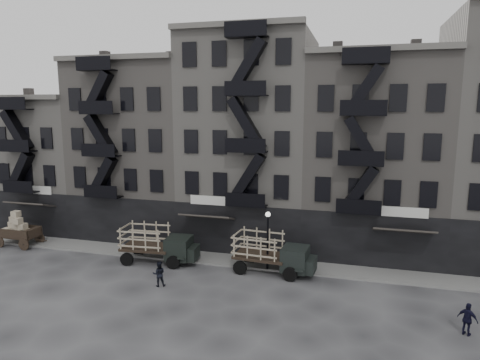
% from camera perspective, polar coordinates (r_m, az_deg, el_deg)
% --- Properties ---
extents(ground, '(140.00, 140.00, 0.00)m').
position_cam_1_polar(ground, '(29.29, -3.32, -13.24)').
color(ground, '#38383A').
rests_on(ground, ground).
extents(sidewalk, '(55.00, 2.50, 0.15)m').
position_cam_1_polar(sidewalk, '(32.58, -1.19, -10.63)').
color(sidewalk, slate).
rests_on(sidewalk, ground).
extents(building_west, '(10.00, 11.35, 13.20)m').
position_cam_1_polar(building_west, '(45.82, -23.65, 2.17)').
color(building_west, gray).
rests_on(building_west, ground).
extents(building_midwest, '(10.00, 11.35, 16.20)m').
position_cam_1_polar(building_midwest, '(40.15, -12.57, 3.95)').
color(building_midwest, slate).
rests_on(building_midwest, ground).
extents(building_center, '(10.00, 11.35, 18.20)m').
position_cam_1_polar(building_center, '(36.50, 1.47, 5.18)').
color(building_center, gray).
rests_on(building_center, ground).
extents(building_mideast, '(10.00, 11.35, 16.20)m').
position_cam_1_polar(building_mideast, '(35.58, 17.32, 3.00)').
color(building_mideast, slate).
rests_on(building_mideast, ground).
extents(lamp_post, '(0.36, 0.36, 4.28)m').
position_cam_1_polar(lamp_post, '(29.97, 3.72, -7.03)').
color(lamp_post, black).
rests_on(lamp_post, ground).
extents(wagon, '(3.48, 1.92, 2.91)m').
position_cam_1_polar(wagon, '(40.03, -27.55, -5.48)').
color(wagon, black).
rests_on(wagon, ground).
extents(stake_truck_west, '(5.78, 2.73, 2.82)m').
position_cam_1_polar(stake_truck_west, '(32.43, -10.97, -8.04)').
color(stake_truck_west, black).
rests_on(stake_truck_west, ground).
extents(stake_truck_east, '(5.77, 2.71, 2.82)m').
position_cam_1_polar(stake_truck_east, '(30.04, 4.26, -9.35)').
color(stake_truck_east, black).
rests_on(stake_truck_east, ground).
extents(pedestrian_mid, '(0.99, 0.91, 1.66)m').
position_cam_1_polar(pedestrian_mid, '(28.61, -10.76, -12.19)').
color(pedestrian_mid, black).
rests_on(pedestrian_mid, ground).
extents(policeman, '(1.06, 0.90, 1.71)m').
position_cam_1_polar(policeman, '(25.44, 28.09, -16.07)').
color(policeman, black).
rests_on(policeman, ground).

